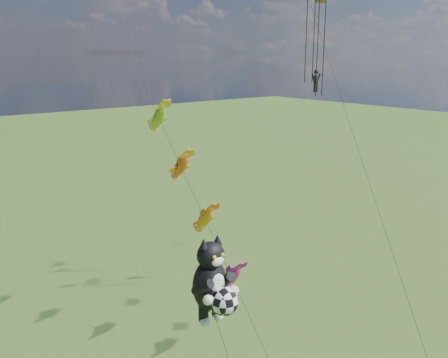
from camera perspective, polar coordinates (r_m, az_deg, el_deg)
cat_kite_rig at (r=26.32m, az=-1.22°, el=-11.80°), size 2.22×4.06×10.27m
fish_windsock_rig at (r=35.27m, az=-3.59°, el=-1.56°), size 1.09×15.97×17.37m
parafoil_rig at (r=42.36m, az=10.70°, el=12.52°), size 6.32×16.79×24.98m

